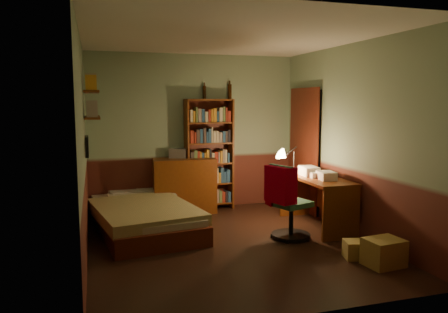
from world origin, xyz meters
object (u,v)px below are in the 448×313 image
object	(u,v)px
dresser	(184,185)
office_chair	(291,204)
cardboard_box_a	(384,252)
desk	(316,202)
desk_lamp	(294,156)
bed	(143,206)
mini_stereo	(178,153)
bookshelf	(209,155)
cardboard_box_b	(357,250)

from	to	relation	value
dresser	office_chair	bearing A→B (deg)	-54.84
office_chair	cardboard_box_a	distance (m)	1.37
desk	cardboard_box_a	size ratio (longest dim) A/B	3.39
dresser	cardboard_box_a	distance (m)	3.43
dresser	desk_lamp	distance (m)	1.90
bed	office_chair	distance (m)	2.10
mini_stereo	desk_lamp	size ratio (longest dim) A/B	0.50
dresser	mini_stereo	xyz separation A→B (m)	(-0.07, 0.13, 0.52)
mini_stereo	desk_lamp	xyz separation A→B (m)	(1.51, -1.21, 0.05)
bookshelf	cardboard_box_a	bearing A→B (deg)	-72.46
cardboard_box_a	cardboard_box_b	distance (m)	0.32
bookshelf	office_chair	world-z (taller)	bookshelf
bed	dresser	world-z (taller)	dresser
bed	desk_lamp	size ratio (longest dim) A/B	3.93
bed	cardboard_box_a	distance (m)	3.26
cardboard_box_a	mini_stereo	bearing A→B (deg)	118.77
bookshelf	desk	distance (m)	2.00
desk	bookshelf	bearing A→B (deg)	129.60
desk	office_chair	bearing A→B (deg)	-146.56
dresser	mini_stereo	world-z (taller)	mini_stereo
dresser	bookshelf	xyz separation A→B (m)	(0.45, 0.08, 0.48)
desk	cardboard_box_b	xyz separation A→B (m)	(-0.17, -1.32, -0.26)
desk_lamp	cardboard_box_b	distance (m)	1.86
bookshelf	desk_lamp	distance (m)	1.54
bed	dresser	size ratio (longest dim) A/B	2.22
mini_stereo	cardboard_box_a	size ratio (longest dim) A/B	0.70
dresser	mini_stereo	bearing A→B (deg)	122.11
office_chair	cardboard_box_b	xyz separation A→B (m)	(0.41, -0.93, -0.36)
desk	office_chair	xyz separation A→B (m)	(-0.58, -0.38, 0.09)
mini_stereo	desk	size ratio (longest dim) A/B	0.21
bookshelf	desk	bearing A→B (deg)	-54.10
office_chair	desk_lamp	bearing A→B (deg)	44.02
desk	office_chair	distance (m)	0.70
mini_stereo	dresser	bearing A→B (deg)	-40.69
bed	mini_stereo	size ratio (longest dim) A/B	7.85
office_chair	cardboard_box_b	distance (m)	1.08
office_chair	cardboard_box_a	world-z (taller)	office_chair
dresser	desk	bearing A→B (deg)	-36.18
office_chair	mini_stereo	bearing A→B (deg)	102.68
mini_stereo	bookshelf	size ratio (longest dim) A/B	0.15
bed	desk_lamp	distance (m)	2.33
office_chair	bookshelf	bearing A→B (deg)	90.36
bed	bookshelf	distance (m)	1.61
bed	office_chair	xyz separation A→B (m)	(1.85, -0.98, 0.13)
cardboard_box_b	office_chair	bearing A→B (deg)	113.54
desk	bed	bearing A→B (deg)	166.21
bed	cardboard_box_b	size ratio (longest dim) A/B	7.60
cardboard_box_a	cardboard_box_b	bearing A→B (deg)	117.63
bookshelf	cardboard_box_a	size ratio (longest dim) A/B	4.60
bed	cardboard_box_a	xyz separation A→B (m)	(2.41, -2.20, -0.18)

